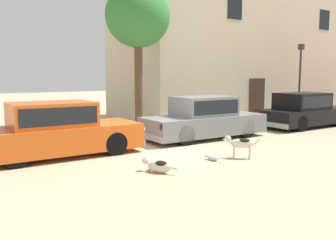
# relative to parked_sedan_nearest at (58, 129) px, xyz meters

# --- Properties ---
(ground_plane) EXTENTS (80.00, 80.00, 0.00)m
(ground_plane) POSITION_rel_parked_sedan_nearest_xyz_m (2.80, -1.11, -0.76)
(ground_plane) COLOR tan
(parked_sedan_nearest) EXTENTS (4.53, 1.78, 1.52)m
(parked_sedan_nearest) POSITION_rel_parked_sedan_nearest_xyz_m (0.00, 0.00, 0.00)
(parked_sedan_nearest) COLOR #D15619
(parked_sedan_nearest) RESTS_ON ground_plane
(parked_sedan_second) EXTENTS (4.70, 1.78, 1.50)m
(parked_sedan_second) POSITION_rel_parked_sedan_nearest_xyz_m (5.23, 0.01, -0.02)
(parked_sedan_second) COLOR slate
(parked_sedan_second) RESTS_ON ground_plane
(parked_sedan_third) EXTENTS (4.51, 1.78, 1.50)m
(parked_sedan_third) POSITION_rel_parked_sedan_nearest_xyz_m (10.66, -0.17, -0.01)
(parked_sedan_third) COLOR black
(parked_sedan_third) RESTS_ON ground_plane
(apartment_block) EXTENTS (16.37, 5.66, 7.98)m
(apartment_block) POSITION_rel_parked_sedan_nearest_xyz_m (13.19, 5.46, 3.24)
(apartment_block) COLOR beige
(apartment_block) RESTS_ON ground_plane
(stray_dog_spotted) EXTENTS (0.54, 0.90, 0.36)m
(stray_dog_spotted) POSITION_rel_parked_sedan_nearest_xyz_m (1.44, -2.99, -0.59)
(stray_dog_spotted) COLOR beige
(stray_dog_spotted) RESTS_ON ground_plane
(stray_dog_tan) EXTENTS (0.77, 0.80, 0.64)m
(stray_dog_tan) POSITION_rel_parked_sedan_nearest_xyz_m (4.08, -2.99, -0.34)
(stray_dog_tan) COLOR beige
(stray_dog_tan) RESTS_ON ground_plane
(stray_cat) EXTENTS (0.22, 0.64, 0.15)m
(stray_cat) POSITION_rel_parked_sedan_nearest_xyz_m (3.28, -2.76, -0.69)
(stray_cat) COLOR beige
(stray_cat) RESTS_ON ground_plane
(street_lamp) EXTENTS (0.22, 0.22, 3.80)m
(street_lamp) POSITION_rel_parked_sedan_nearest_xyz_m (12.62, 1.55, 1.68)
(street_lamp) COLOR #2D2B28
(street_lamp) RESTS_ON ground_plane
(acacia_tree_left) EXTENTS (2.45, 2.21, 5.61)m
(acacia_tree_left) POSITION_rel_parked_sedan_nearest_xyz_m (3.70, 2.08, 3.61)
(acacia_tree_left) COLOR brown
(acacia_tree_left) RESTS_ON ground_plane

